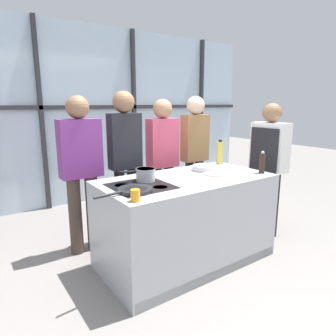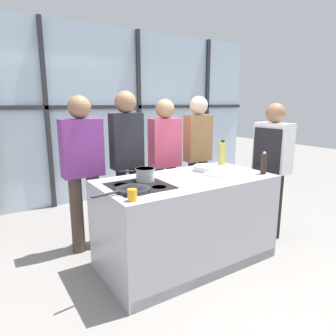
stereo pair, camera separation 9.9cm
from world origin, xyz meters
The scene contains 15 objects.
ground_plane centered at (0.00, 0.00, 0.00)m, with size 18.00×18.00×0.00m, color gray.
back_window_wall centered at (0.00, 2.51, 1.40)m, with size 6.40×0.10×2.80m.
demo_island centered at (0.00, 0.00, 0.44)m, with size 1.72×0.88×0.88m.
chef centered at (1.23, -0.02, 0.90)m, with size 0.23×0.44×1.60m.
spectator_far_left centered at (-0.77, 0.81, 0.96)m, with size 0.43×0.24×1.68m.
spectator_center_left centered at (-0.26, 0.81, 1.03)m, with size 0.37×0.24×1.73m.
spectator_center_right centered at (0.26, 0.81, 0.96)m, with size 0.39×0.23×1.65m.
spectator_far_right centered at (0.77, 0.81, 1.00)m, with size 0.37×0.24×1.69m.
frying_pan centered at (-0.65, -0.13, 0.90)m, with size 0.52×0.29×0.03m.
saucepan centered at (-0.40, 0.13, 0.95)m, with size 0.33×0.19×0.12m.
white_plate centered at (0.35, -0.06, 0.89)m, with size 0.27×0.27×0.01m, color white.
mixing_bowl centered at (0.37, 0.15, 0.92)m, with size 0.28×0.28×0.06m.
oil_bottle centered at (0.76, 0.32, 1.02)m, with size 0.08×0.08×0.29m.
pepper_grinder centered at (0.77, -0.29, 0.99)m, with size 0.06×0.06×0.23m.
juice_glass_near centered at (-0.76, -0.34, 0.93)m, with size 0.07×0.07×0.09m, color orange.
Camera 2 is at (-1.69, -2.29, 1.60)m, focal length 32.00 mm.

